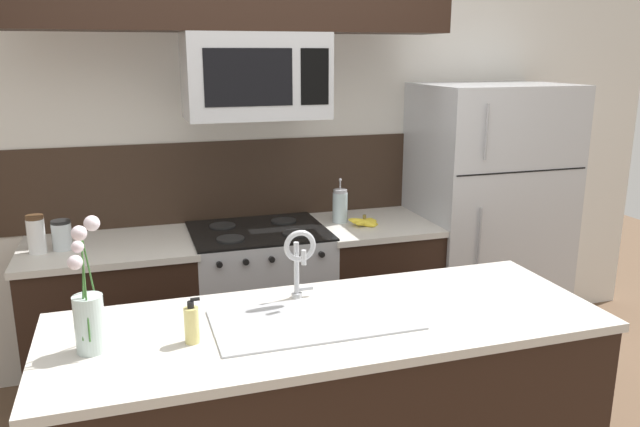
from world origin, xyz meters
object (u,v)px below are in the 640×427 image
(storage_jar_tall, at_px, (36,234))
(flower_vase, at_px, (89,314))
(banana_bunch, at_px, (364,222))
(dish_soap_bottle, at_px, (192,324))
(microwave, at_px, (255,76))
(sink_faucet, at_px, (299,255))
(refrigerator, at_px, (484,220))
(stove_range, at_px, (260,305))
(storage_jar_medium, at_px, (62,235))
(french_press, at_px, (340,206))

(storage_jar_tall, height_order, flower_vase, flower_vase)
(storage_jar_tall, height_order, banana_bunch, storage_jar_tall)
(storage_jar_tall, distance_m, dish_soap_bottle, 1.41)
(microwave, relative_size, flower_vase, 1.62)
(banana_bunch, xyz_separation_m, sink_faucet, (-0.67, -0.99, 0.18))
(refrigerator, xyz_separation_m, banana_bunch, (-0.86, -0.08, 0.08))
(stove_range, xyz_separation_m, storage_jar_medium, (-1.03, -0.01, 0.53))
(dish_soap_bottle, bearing_deg, storage_jar_medium, 111.94)
(french_press, bearing_deg, stove_range, -173.29)
(storage_jar_tall, bearing_deg, dish_soap_bottle, -63.24)
(stove_range, distance_m, microwave, 1.31)
(stove_range, distance_m, sink_faucet, 1.23)
(stove_range, relative_size, flower_vase, 2.02)
(storage_jar_tall, height_order, sink_faucet, sink_faucet)
(storage_jar_tall, distance_m, sink_faucet, 1.49)
(storage_jar_medium, bearing_deg, sink_faucet, -46.69)
(banana_bunch, bearing_deg, stove_range, 174.48)
(french_press, bearing_deg, storage_jar_tall, -176.55)
(storage_jar_tall, height_order, french_press, french_press)
(stove_range, relative_size, microwave, 1.25)
(microwave, bearing_deg, banana_bunch, -3.59)
(banana_bunch, xyz_separation_m, flower_vase, (-1.47, -1.20, 0.11))
(storage_jar_medium, xyz_separation_m, sink_faucet, (0.98, -1.04, 0.12))
(refrigerator, bearing_deg, dish_soap_bottle, -146.59)
(refrigerator, distance_m, storage_jar_medium, 2.51)
(french_press, bearing_deg, flower_vase, -135.84)
(microwave, distance_m, flower_vase, 1.67)
(refrigerator, relative_size, banana_bunch, 9.01)
(refrigerator, height_order, french_press, refrigerator)
(french_press, relative_size, flower_vase, 0.58)
(refrigerator, distance_m, storage_jar_tall, 2.63)
(french_press, relative_size, dish_soap_bottle, 1.62)
(stove_range, height_order, sink_faucet, sink_faucet)
(microwave, distance_m, dish_soap_bottle, 1.59)
(banana_bunch, bearing_deg, french_press, 132.44)
(sink_faucet, relative_size, flower_vase, 0.67)
(refrigerator, relative_size, flower_vase, 3.72)
(stove_range, height_order, dish_soap_bottle, dish_soap_bottle)
(microwave, distance_m, refrigerator, 1.74)
(sink_faucet, bearing_deg, flower_vase, -165.24)
(french_press, distance_m, sink_faucet, 1.25)
(flower_vase, bearing_deg, refrigerator, 28.77)
(sink_faucet, height_order, dish_soap_bottle, sink_faucet)
(storage_jar_medium, bearing_deg, microwave, -0.46)
(stove_range, bearing_deg, banana_bunch, -5.52)
(dish_soap_bottle, bearing_deg, sink_faucet, 28.17)
(refrigerator, bearing_deg, banana_bunch, -174.69)
(french_press, xyz_separation_m, sink_faucet, (-0.56, -1.11, 0.10))
(french_press, height_order, flower_vase, flower_vase)
(microwave, relative_size, french_press, 2.79)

